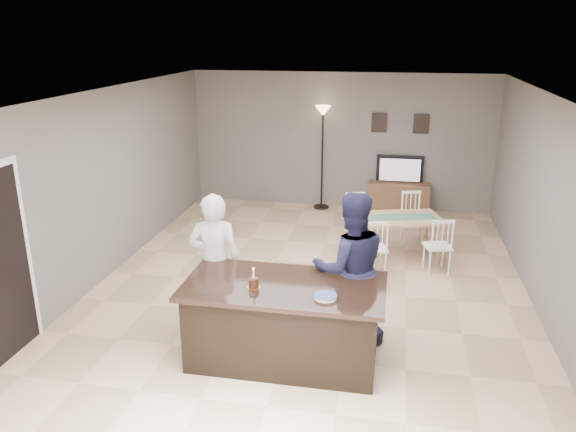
% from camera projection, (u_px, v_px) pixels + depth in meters
% --- Properties ---
extents(floor, '(8.00, 8.00, 0.00)m').
position_uv_depth(floor, '(309.00, 288.00, 7.93)').
color(floor, tan).
rests_on(floor, ground).
extents(room_shell, '(8.00, 8.00, 8.00)m').
position_uv_depth(room_shell, '(311.00, 173.00, 7.40)').
color(room_shell, slate).
rests_on(room_shell, floor).
extents(kitchen_island, '(2.15, 1.10, 0.90)m').
position_uv_depth(kitchen_island, '(284.00, 321.00, 6.11)').
color(kitchen_island, black).
rests_on(kitchen_island, floor).
extents(tv_console, '(1.20, 0.40, 0.60)m').
position_uv_depth(tv_console, '(398.00, 198.00, 11.13)').
color(tv_console, brown).
rests_on(tv_console, floor).
extents(television, '(0.91, 0.12, 0.53)m').
position_uv_depth(television, '(400.00, 169.00, 11.02)').
color(television, black).
rests_on(television, tv_console).
extents(tv_screen_glow, '(0.78, 0.00, 0.78)m').
position_uv_depth(tv_screen_glow, '(400.00, 170.00, 10.94)').
color(tv_screen_glow, orange).
rests_on(tv_screen_glow, tv_console).
extents(picture_frames, '(1.10, 0.02, 0.38)m').
position_uv_depth(picture_frames, '(400.00, 123.00, 10.87)').
color(picture_frames, black).
rests_on(picture_frames, room_shell).
extents(woman, '(0.68, 0.51, 1.70)m').
position_uv_depth(woman, '(215.00, 262.00, 6.66)').
color(woman, silver).
rests_on(woman, floor).
extents(man, '(1.03, 0.90, 1.80)m').
position_uv_depth(man, '(350.00, 268.00, 6.36)').
color(man, '#1C1E3E').
rests_on(man, floor).
extents(birthday_cake, '(0.15, 0.15, 0.23)m').
position_uv_depth(birthday_cake, '(254.00, 283.00, 5.88)').
color(birthday_cake, gold).
rests_on(birthday_cake, kitchen_island).
extents(plate_stack, '(0.23, 0.23, 0.04)m').
position_uv_depth(plate_stack, '(326.00, 297.00, 5.65)').
color(plate_stack, white).
rests_on(plate_stack, kitchen_island).
extents(dining_table, '(1.73, 1.90, 0.86)m').
position_uv_depth(dining_table, '(395.00, 224.00, 8.88)').
color(dining_table, tan).
rests_on(dining_table, floor).
extents(floor_lamp, '(0.31, 0.31, 2.07)m').
position_uv_depth(floor_lamp, '(323.00, 130.00, 11.01)').
color(floor_lamp, black).
rests_on(floor_lamp, floor).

